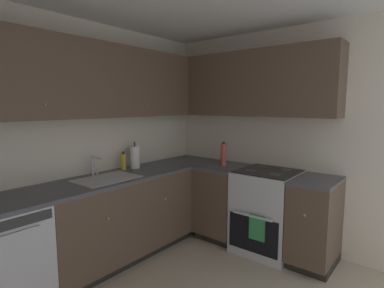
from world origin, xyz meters
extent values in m
cube|color=beige|center=(0.00, 1.49, 1.22)|extent=(3.80, 0.05, 2.44)
cube|color=beige|center=(1.88, 0.00, 1.22)|extent=(0.05, 3.04, 2.44)
cube|color=#333333|center=(-0.69, 0.87, 0.80)|extent=(0.55, 0.01, 0.07)
cube|color=silver|center=(-0.69, 0.85, 0.73)|extent=(0.36, 0.02, 0.02)
cube|color=brown|center=(0.43, 1.17, 0.47)|extent=(1.64, 0.60, 0.76)
cube|color=black|center=(0.43, 1.20, 0.04)|extent=(1.64, 0.54, 0.09)
sphere|color=tan|center=(0.07, 0.86, 0.61)|extent=(0.02, 0.02, 0.02)
sphere|color=tan|center=(0.79, 0.86, 0.61)|extent=(0.02, 0.02, 0.02)
cube|color=#4C4C51|center=(0.43, 1.17, 0.87)|extent=(2.84, 0.60, 0.03)
cube|color=brown|center=(1.55, 0.62, 0.47)|extent=(0.60, 0.49, 0.76)
cube|color=black|center=(1.58, 0.62, 0.04)|extent=(0.54, 0.49, 0.09)
cube|color=brown|center=(1.55, -0.46, 0.47)|extent=(0.60, 0.39, 0.76)
cube|color=black|center=(1.58, -0.46, 0.04)|extent=(0.54, 0.39, 0.09)
sphere|color=tan|center=(1.24, -0.46, 0.61)|extent=(0.02, 0.02, 0.02)
cube|color=#4C4C51|center=(1.55, 0.62, 0.87)|extent=(0.60, 0.49, 0.03)
cube|color=#4C4C51|center=(1.55, -0.46, 0.87)|extent=(0.60, 0.39, 0.03)
cube|color=silver|center=(1.57, 0.06, 0.44)|extent=(0.64, 0.62, 0.89)
cube|color=black|center=(1.25, 0.06, 0.28)|extent=(0.02, 0.55, 0.37)
cube|color=silver|center=(1.22, 0.06, 0.49)|extent=(0.02, 0.43, 0.02)
cube|color=black|center=(1.57, 0.06, 0.89)|extent=(0.59, 0.60, 0.01)
cube|color=silver|center=(1.88, 0.06, 0.96)|extent=(0.03, 0.60, 0.15)
cylinder|color=#4C4C4C|center=(1.43, -0.08, 0.90)|extent=(0.11, 0.11, 0.01)
cylinder|color=#4C4C4C|center=(1.43, 0.19, 0.90)|extent=(0.11, 0.11, 0.01)
cylinder|color=#4C4C4C|center=(1.71, -0.08, 0.90)|extent=(0.11, 0.11, 0.01)
cylinder|color=#4C4C4C|center=(1.71, 0.19, 0.90)|extent=(0.11, 0.11, 0.01)
cube|color=#338C4C|center=(1.22, 0.00, 0.38)|extent=(0.02, 0.17, 0.26)
cube|color=brown|center=(0.27, 1.31, 1.84)|extent=(2.52, 0.32, 0.72)
sphere|color=tan|center=(-0.28, 1.14, 1.61)|extent=(0.02, 0.02, 0.02)
sphere|color=tan|center=(0.83, 1.14, 1.61)|extent=(0.02, 0.02, 0.02)
cube|color=brown|center=(1.69, 0.43, 1.84)|extent=(0.32, 2.07, 0.72)
cube|color=#B7B7BC|center=(0.27, 1.14, 0.89)|extent=(0.59, 0.40, 0.01)
cube|color=gray|center=(0.27, 1.14, 0.84)|extent=(0.54, 0.36, 0.09)
cube|color=#99999E|center=(0.27, 1.14, 0.85)|extent=(0.02, 0.35, 0.06)
cylinder|color=silver|center=(0.27, 1.37, 0.99)|extent=(0.02, 0.02, 0.21)
cylinder|color=silver|center=(0.27, 1.29, 1.08)|extent=(0.02, 0.15, 0.02)
cylinder|color=silver|center=(0.32, 1.37, 0.92)|extent=(0.02, 0.02, 0.06)
cylinder|color=gold|center=(0.64, 1.35, 0.97)|extent=(0.06, 0.06, 0.18)
cylinder|color=#262626|center=(0.64, 1.35, 1.08)|extent=(0.03, 0.03, 0.03)
cylinder|color=white|center=(0.79, 1.33, 1.01)|extent=(0.11, 0.11, 0.25)
cylinder|color=#3F3F3F|center=(0.79, 1.33, 1.03)|extent=(0.02, 0.02, 0.31)
cylinder|color=#BF4C3F|center=(1.55, 0.62, 1.02)|extent=(0.07, 0.07, 0.26)
cylinder|color=black|center=(1.55, 0.62, 1.16)|extent=(0.04, 0.04, 0.02)
camera|label=1|loc=(-1.45, -1.32, 1.60)|focal=28.35mm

